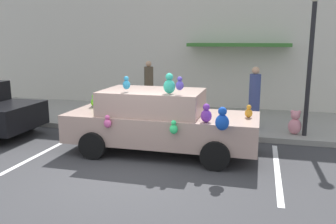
% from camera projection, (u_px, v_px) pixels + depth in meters
% --- Properties ---
extents(ground_plane, '(60.00, 60.00, 0.00)m').
position_uv_depth(ground_plane, '(130.00, 173.00, 7.33)').
color(ground_plane, '#38383A').
extents(sidewalk, '(24.00, 4.00, 0.15)m').
position_uv_depth(sidewalk, '(182.00, 119.00, 12.05)').
color(sidewalk, gray).
rests_on(sidewalk, ground).
extents(storefront_building, '(24.00, 1.25, 6.40)m').
position_uv_depth(storefront_building, '(196.00, 27.00, 13.44)').
color(storefront_building, beige).
rests_on(storefront_building, ground).
extents(parking_stripe_front, '(0.12, 3.60, 0.01)m').
position_uv_depth(parking_stripe_front, '(277.00, 170.00, 7.53)').
color(parking_stripe_front, silver).
rests_on(parking_stripe_front, ground).
extents(parking_stripe_rear, '(0.12, 3.60, 0.01)m').
position_uv_depth(parking_stripe_rear, '(49.00, 149.00, 8.92)').
color(parking_stripe_rear, silver).
rests_on(parking_stripe_rear, ground).
extents(plush_covered_car, '(4.60, 2.06, 2.01)m').
position_uv_depth(plush_covered_car, '(159.00, 121.00, 8.55)').
color(plush_covered_car, tan).
rests_on(plush_covered_car, ground).
extents(teddy_bear_on_sidewalk, '(0.36, 0.30, 0.68)m').
position_uv_depth(teddy_bear_on_sidewalk, '(295.00, 123.00, 9.74)').
color(teddy_bear_on_sidewalk, pink).
rests_on(teddy_bear_on_sidewalk, sidewalk).
extents(street_lamp_post, '(0.28, 0.28, 3.81)m').
position_uv_depth(street_lamp_post, '(311.00, 49.00, 9.19)').
color(street_lamp_post, black).
rests_on(street_lamp_post, sidewalk).
extents(pedestrian_near_shopfront, '(0.31, 0.31, 1.88)m').
position_uv_depth(pedestrian_near_shopfront, '(149.00, 90.00, 12.13)').
color(pedestrian_near_shopfront, brown).
rests_on(pedestrian_near_shopfront, sidewalk).
extents(pedestrian_walking_past, '(0.32, 0.32, 1.82)m').
position_uv_depth(pedestrian_walking_past, '(254.00, 100.00, 10.27)').
color(pedestrian_walking_past, '#3C4A82').
rests_on(pedestrian_walking_past, sidewalk).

